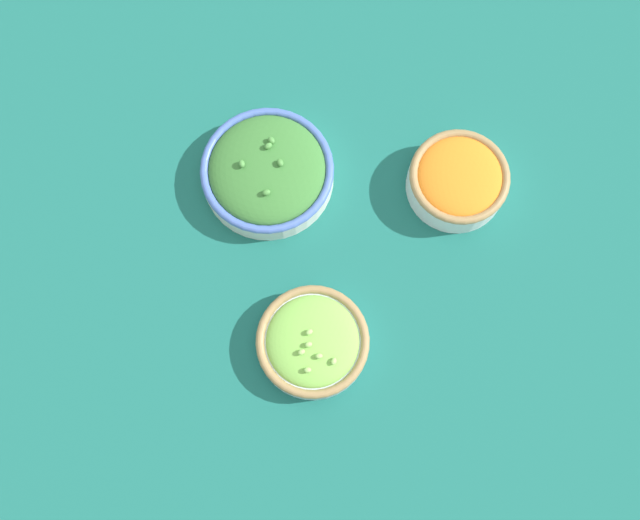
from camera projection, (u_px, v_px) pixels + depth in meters
ground_plane at (320, 265)px, 1.02m from camera, size 3.00×3.00×0.00m
bowl_lettuce at (313, 342)px, 0.97m from camera, size 0.15×0.15×0.05m
bowl_broccoli at (267, 171)px, 1.03m from camera, size 0.19×0.19×0.06m
bowl_carrots at (458, 180)px, 1.02m from camera, size 0.14×0.14×0.06m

